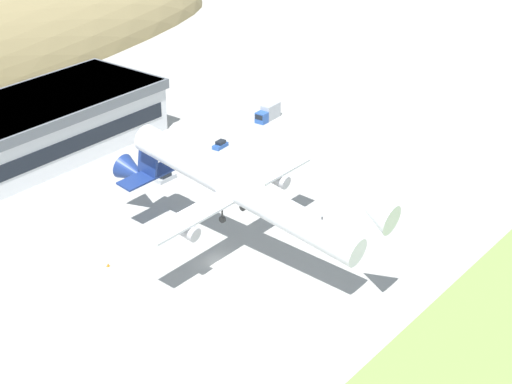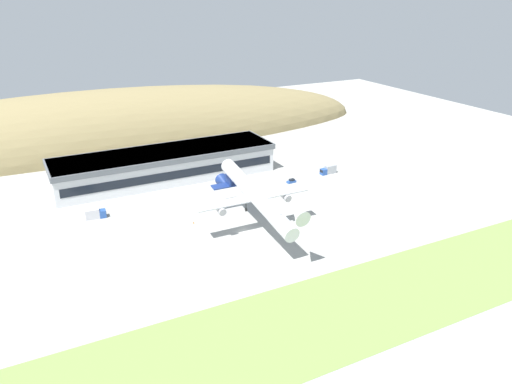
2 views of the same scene
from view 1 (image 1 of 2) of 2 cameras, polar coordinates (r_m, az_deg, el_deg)
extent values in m
plane|color=#9E9E99|center=(136.50, -2.54, -4.63)|extent=(412.64, 412.64, 0.00)
cube|color=#759947|center=(116.37, 16.03, -12.00)|extent=(371.38, 30.65, 0.08)
cube|color=black|center=(159.89, -16.55, 1.21)|extent=(81.59, 0.16, 3.22)
cylinder|color=silver|center=(131.14, -0.88, 0.08)|extent=(4.59, 42.74, 11.42)
cone|color=silver|center=(117.55, 8.03, -1.40)|extent=(4.50, 5.71, 5.26)
cone|color=navy|center=(147.68, -8.10, 1.28)|extent=(4.50, 6.62, 5.41)
cube|color=navy|center=(143.56, -7.19, 2.40)|extent=(0.50, 5.23, 7.69)
cube|color=navy|center=(145.20, -7.17, 1.12)|extent=(11.94, 3.23, 0.88)
cube|color=silver|center=(132.86, -1.58, -0.11)|extent=(37.06, 3.63, 1.03)
cylinder|color=#9E9EA3|center=(125.89, -4.63, -2.55)|extent=(2.30, 3.92, 2.85)
cylinder|color=#9E9EA3|center=(141.03, 1.48, 0.88)|extent=(2.30, 3.92, 2.85)
cylinder|color=#2D2D2D|center=(132.23, -2.27, -1.41)|extent=(0.28, 0.28, 2.20)
cylinder|color=#2D2D2D|center=(132.75, -2.26, -1.83)|extent=(0.45, 1.10, 1.10)
cylinder|color=#2D2D2D|center=(135.66, -0.89, -0.63)|extent=(0.28, 0.28, 2.20)
cylinder|color=#2D2D2D|center=(136.16, -0.88, -1.04)|extent=(0.45, 1.10, 1.10)
cylinder|color=#2D2D2D|center=(123.70, 4.41, -2.07)|extent=(0.22, 0.22, 1.98)
cylinder|color=#2D2D2D|center=(124.18, 4.40, -2.47)|extent=(0.30, 0.83, 0.82)
cube|color=#264C99|center=(176.73, -2.40, 3.10)|extent=(3.78, 1.96, 0.81)
cube|color=black|center=(176.57, -2.37, 3.34)|extent=(2.12, 1.57, 0.67)
cube|color=#999EA3|center=(163.30, -6.05, 0.92)|extent=(4.35, 1.82, 0.84)
cube|color=black|center=(162.84, -6.12, 1.13)|extent=(2.40, 1.53, 0.68)
cube|color=#264C99|center=(188.99, 0.38, 4.98)|extent=(2.32, 2.45, 2.42)
cube|color=black|center=(187.97, 0.19, 5.00)|extent=(0.19, 1.99, 1.07)
cube|color=#999EA3|center=(191.46, 0.98, 5.42)|extent=(4.79, 2.58, 3.38)
cube|color=orange|center=(137.07, -9.82, -4.89)|extent=(0.52, 0.52, 0.03)
cone|color=orange|center=(136.92, -9.83, -4.78)|extent=(0.40, 0.40, 0.55)
camera|label=2|loc=(55.48, 97.45, -3.69)|focal=35.00mm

